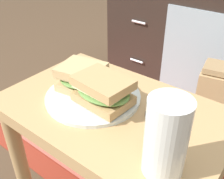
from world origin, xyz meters
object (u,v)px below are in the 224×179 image
Objects in this scene: beer_glass at (166,139)px; paper_bag at (221,113)px; coaster at (166,116)px; sandwich_back at (103,90)px; tv_cabinet at (202,42)px; plate at (93,97)px; sandwich_front at (82,77)px.

beer_glass reaches higher than paper_bag.
coaster is 0.24× the size of paper_bag.
coaster is 0.54m from paper_bag.
coaster is at bearing -92.92° from paper_bag.
tv_cabinet is at bearing 96.26° from sandwich_back.
plate reaches higher than coaster.
coaster is at bearing 14.27° from plate.
beer_glass is 0.17m from coaster.
sandwich_back is at bearing 158.09° from beer_glass.
sandwich_back is 1.52× the size of coaster.
paper_bag is (0.02, 0.47, -0.26)m from coaster.
beer_glass is (0.21, -0.08, 0.03)m from sandwich_back.
sandwich_back is at bearing -107.52° from paper_bag.
sandwich_back is 0.23m from beer_glass.
beer_glass is at bearing -64.80° from coaster.
sandwich_back is (0.04, -0.01, 0.04)m from plate.
sandwich_front is 0.24m from coaster.
plate is 0.60× the size of paper_bag.
beer_glass is at bearing -20.32° from plate.
sandwich_back is (0.11, -0.96, 0.22)m from tv_cabinet.
tv_cabinet reaches higher than plate.
paper_bag is (0.17, 0.53, -0.31)m from sandwich_back.
plate is 1.82× the size of sandwich_front.
paper_bag is at bearing 63.53° from sandwich_front.
sandwich_front is (-0.04, 0.01, 0.04)m from plate.
tv_cabinet reaches higher than sandwich_back.
coaster is at bearing 115.20° from beer_glass.
beer_glass is 1.55× the size of coaster.
coaster is at bearing 9.38° from sandwich_front.
sandwich_front is at bearing -116.47° from paper_bag.
tv_cabinet reaches higher than paper_bag.
beer_glass reaches higher than tv_cabinet.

